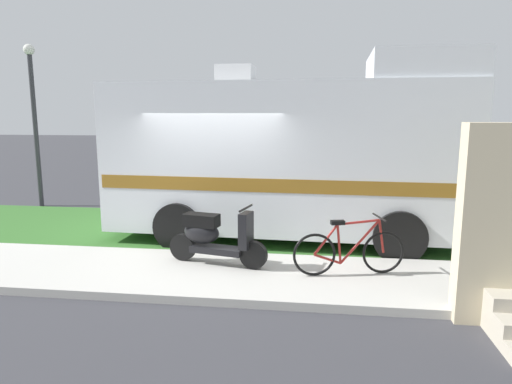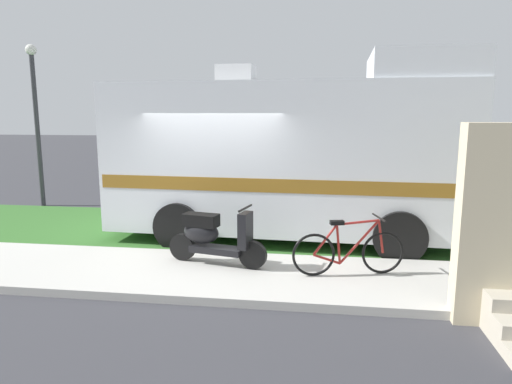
{
  "view_description": "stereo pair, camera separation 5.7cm",
  "coord_description": "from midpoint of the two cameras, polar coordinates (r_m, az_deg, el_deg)",
  "views": [
    {
      "loc": [
        1.8,
        -7.71,
        2.51
      ],
      "look_at": [
        0.75,
        0.3,
        1.1
      ],
      "focal_mm": 32.07,
      "sensor_mm": 36.0,
      "label": 1
    },
    {
      "loc": [
        1.85,
        -7.7,
        2.51
      ],
      "look_at": [
        0.75,
        0.3,
        1.1
      ],
      "focal_mm": 32.07,
      "sensor_mm": 36.0,
      "label": 2
    }
  ],
  "objects": [
    {
      "name": "street_lamp_post",
      "position": [
        13.5,
        -26.07,
        9.19
      ],
      "size": [
        0.28,
        0.28,
        4.24
      ],
      "color": "#333338",
      "rests_on": "ground"
    },
    {
      "name": "pickup_truck_near",
      "position": [
        13.94,
        10.65,
        3.29
      ],
      "size": [
        5.69,
        2.33,
        1.76
      ],
      "color": "silver",
      "rests_on": "ground"
    },
    {
      "name": "sidewalk",
      "position": [
        7.19,
        -7.85,
        -10.13
      ],
      "size": [
        24.0,
        2.0,
        0.12
      ],
      "color": "beige",
      "rests_on": "ground"
    },
    {
      "name": "bicycle",
      "position": [
        6.97,
        11.31,
        -7.18
      ],
      "size": [
        1.66,
        0.58,
        0.88
      ],
      "color": "black",
      "rests_on": "ground"
    },
    {
      "name": "ground_plane",
      "position": [
        8.31,
        -5.65,
        -7.73
      ],
      "size": [
        80.0,
        80.0,
        0.0
      ],
      "primitive_type": "plane",
      "color": "#38383D"
    },
    {
      "name": "grass_strip",
      "position": [
        9.71,
        -3.66,
        -4.86
      ],
      "size": [
        24.0,
        3.4,
        0.08
      ],
      "color": "#336628",
      "rests_on": "ground"
    },
    {
      "name": "bottle_green",
      "position": [
        7.58,
        28.0,
        -8.8
      ],
      "size": [
        0.07,
        0.07,
        0.26
      ],
      "color": "#B2B2B7",
      "rests_on": "ground"
    },
    {
      "name": "scooter",
      "position": [
        7.31,
        -5.57,
        -5.5
      ],
      "size": [
        1.65,
        0.63,
        0.97
      ],
      "color": "black",
      "rests_on": "ground"
    },
    {
      "name": "motorhome_rv",
      "position": [
        9.01,
        4.25,
        4.69
      ],
      "size": [
        6.77,
        2.85,
        3.55
      ],
      "color": "silver",
      "rests_on": "ground"
    }
  ]
}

